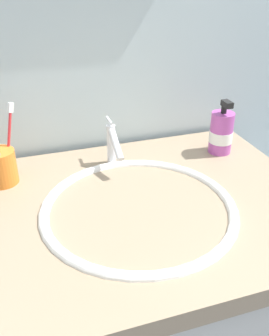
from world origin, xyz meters
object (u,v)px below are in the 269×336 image
toothbrush_cup (1,167)px  toothbrush_red (9,136)px  faucet (113,143)px  soap_dispenser (221,133)px

toothbrush_cup → toothbrush_red: (0.03, 0.03, 0.07)m
faucet → toothbrush_red: bearing=174.5°
faucet → toothbrush_red: (-0.26, 0.02, 0.05)m
toothbrush_red → soap_dispenser: bearing=-4.1°
faucet → toothbrush_red: toothbrush_red is taller
toothbrush_cup → faucet: bearing=0.2°
faucet → soap_dispenser: 0.32m
toothbrush_cup → soap_dispenser: bearing=-1.5°
soap_dispenser → toothbrush_cup: bearing=178.5°
toothbrush_cup → soap_dispenser: (0.60, -0.02, 0.02)m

